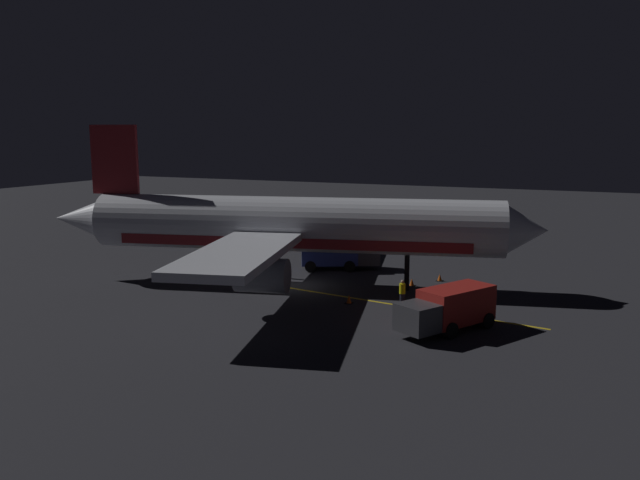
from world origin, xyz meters
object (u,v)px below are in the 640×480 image
airliner (287,227)px  ground_crew_worker (402,293)px  traffic_cone_far (349,300)px  catering_truck (336,253)px  baggage_truck (449,309)px  traffic_cone_near_right (412,282)px  traffic_cone_under_wing (440,278)px  traffic_cone_near_left (437,318)px

airliner → ground_crew_worker: size_ratio=20.73×
ground_crew_worker → traffic_cone_far: bearing=-78.5°
catering_truck → traffic_cone_far: bearing=27.3°
catering_truck → baggage_truck: bearing=44.0°
baggage_truck → traffic_cone_near_right: baggage_truck is taller
airliner → traffic_cone_far: (2.85, 5.99, -4.08)m
traffic_cone_under_wing → baggage_truck: bearing=16.0°
airliner → traffic_cone_far: 7.79m
airliner → traffic_cone_far: bearing=64.5°
airliner → baggage_truck: airliner is taller
catering_truck → traffic_cone_far: size_ratio=11.88×
traffic_cone_near_left → catering_truck: bearing=-134.8°
catering_truck → traffic_cone_under_wing: catering_truck is taller
ground_crew_worker → airliner: bearing=-103.0°
traffic_cone_under_wing → catering_truck: bearing=-94.3°
traffic_cone_under_wing → traffic_cone_far: same height
airliner → traffic_cone_under_wing: bearing=120.8°
baggage_truck → traffic_cone_near_left: size_ratio=11.70×
airliner → traffic_cone_near_right: size_ratio=65.58×
traffic_cone_near_right → traffic_cone_far: bearing=-20.4°
traffic_cone_near_right → traffic_cone_under_wing: (-2.35, 1.49, 0.00)m
airliner → baggage_truck: (6.03, 13.27, -3.07)m
traffic_cone_near_left → traffic_cone_near_right: same height
ground_crew_worker → traffic_cone_far: 3.52m
baggage_truck → catering_truck: catering_truck is taller
baggage_truck → ground_crew_worker: bearing=-134.8°
baggage_truck → ground_crew_worker: size_ratio=3.70×
airliner → traffic_cone_far: size_ratio=65.58×
airliner → traffic_cone_under_wing: airliner is taller
airliner → ground_crew_worker: 10.22m
catering_truck → airliner: bearing=-9.9°
catering_truck → ground_crew_worker: 11.98m
catering_truck → traffic_cone_under_wing: bearing=85.7°
traffic_cone_near_left → traffic_cone_far: 6.50m
baggage_truck → traffic_cone_under_wing: 12.42m
ground_crew_worker → traffic_cone_under_wing: bearing=176.6°
baggage_truck → traffic_cone_under_wing: baggage_truck is taller
airliner → catering_truck: bearing=170.1°
ground_crew_worker → traffic_cone_far: ground_crew_worker is taller
catering_truck → traffic_cone_under_wing: 8.81m
traffic_cone_under_wing → airliner: bearing=-59.2°
ground_crew_worker → traffic_cone_near_left: size_ratio=3.16×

